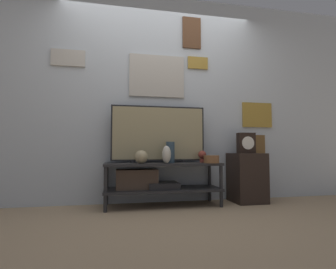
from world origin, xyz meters
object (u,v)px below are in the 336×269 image
Objects in this scene: vase_urn_stoneware at (166,155)px; decorative_bust at (202,156)px; vase_round_glass at (141,157)px; television at (159,133)px; vase_tall_ceramic at (170,152)px; mantel_clock at (246,143)px; vase_wide_bowl at (211,159)px.

decorative_bust is (0.48, 0.15, -0.02)m from vase_urn_stoneware.
vase_urn_stoneware is at bearing -7.61° from vase_round_glass.
decorative_bust is (0.53, -0.09, -0.27)m from television.
vase_round_glass is at bearing -167.75° from vase_tall_ceramic.
vase_tall_ceramic reaches higher than vase_round_glass.
vase_urn_stoneware is at bearing -121.11° from vase_tall_ceramic.
vase_round_glass is (-0.23, -0.21, -0.28)m from television.
vase_wide_bowl is at bearing -159.94° from mantel_clock.
vase_round_glass is 0.36m from vase_tall_ceramic.
vase_round_glass reaches higher than vase_wide_bowl.
television is 0.60m from decorative_bust.
vase_round_glass is 1.39m from mantel_clock.
mantel_clock is at bearing 4.25° from vase_tall_ceramic.
mantel_clock reaches higher than vase_wide_bowl.
mantel_clock is (0.55, 0.20, 0.20)m from vase_wide_bowl.
decorative_bust is at bearing -9.88° from television.
decorative_bust is (0.76, 0.12, 0.01)m from vase_round_glass.
vase_tall_ceramic is (0.35, 0.08, 0.05)m from vase_round_glass.
vase_tall_ceramic is at bearing 58.89° from vase_urn_stoneware.
mantel_clock is (1.01, 0.08, 0.12)m from vase_tall_ceramic.
vase_wide_bowl is 0.49m from vase_tall_ceramic.
vase_urn_stoneware is 0.77× the size of mantel_clock.
vase_tall_ceramic is at bearing -175.75° from mantel_clock.
vase_round_glass is 1.04× the size of decorative_bust.
vase_round_glass is at bearing -138.38° from television.
television is 4.39× the size of mantel_clock.
vase_urn_stoneware reaches higher than vase_round_glass.
vase_wide_bowl is 0.69× the size of mantel_clock.
vase_wide_bowl is at bearing -3.45° from vase_round_glass.
vase_round_glass reaches higher than decorative_bust.
vase_wide_bowl is 0.82m from vase_round_glass.
vase_round_glass is at bearing -171.36° from decorative_bust.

